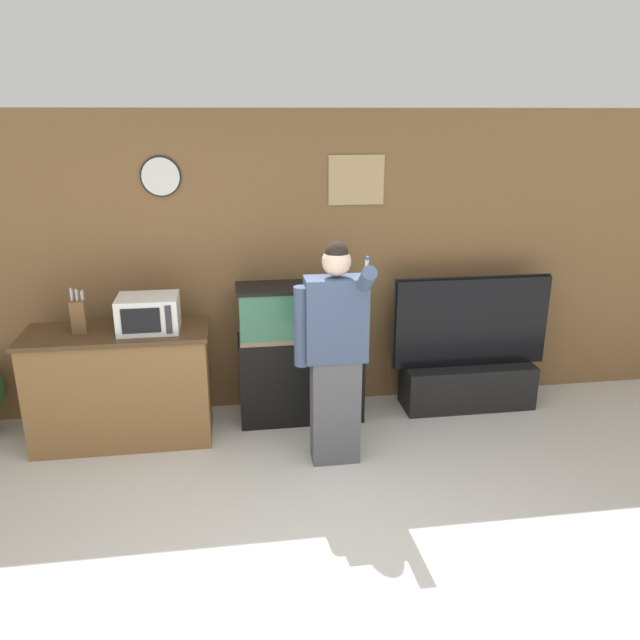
% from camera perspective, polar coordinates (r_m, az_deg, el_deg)
% --- Properties ---
extents(ground_plane, '(18.00, 18.00, 0.00)m').
position_cam_1_polar(ground_plane, '(3.85, 0.61, -23.31)').
color(ground_plane, beige).
extents(wall_back_paneled, '(10.00, 0.08, 2.60)m').
position_cam_1_polar(wall_back_paneled, '(5.46, -3.35, 5.07)').
color(wall_back_paneled, brown).
rests_on(wall_back_paneled, ground_plane).
extents(counter_island, '(1.43, 0.59, 0.94)m').
position_cam_1_polar(counter_island, '(5.29, -17.69, -5.76)').
color(counter_island, brown).
rests_on(counter_island, ground_plane).
extents(microwave, '(0.46, 0.36, 0.28)m').
position_cam_1_polar(microwave, '(5.03, -15.40, 0.59)').
color(microwave, white).
rests_on(microwave, counter_island).
extents(knife_block, '(0.11, 0.09, 0.36)m').
position_cam_1_polar(knife_block, '(5.15, -21.18, 0.37)').
color(knife_block, brown).
rests_on(knife_block, counter_island).
extents(aquarium_on_stand, '(1.06, 0.40, 1.21)m').
position_cam_1_polar(aquarium_on_stand, '(5.35, -1.80, -3.01)').
color(aquarium_on_stand, black).
rests_on(aquarium_on_stand, ground_plane).
extents(tv_on_stand, '(1.42, 0.40, 1.22)m').
position_cam_1_polar(tv_on_stand, '(5.82, 13.39, -4.41)').
color(tv_on_stand, black).
rests_on(tv_on_stand, ground_plane).
extents(person_standing, '(0.54, 0.41, 1.72)m').
position_cam_1_polar(person_standing, '(4.58, 1.34, -2.94)').
color(person_standing, '#515156').
rests_on(person_standing, ground_plane).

